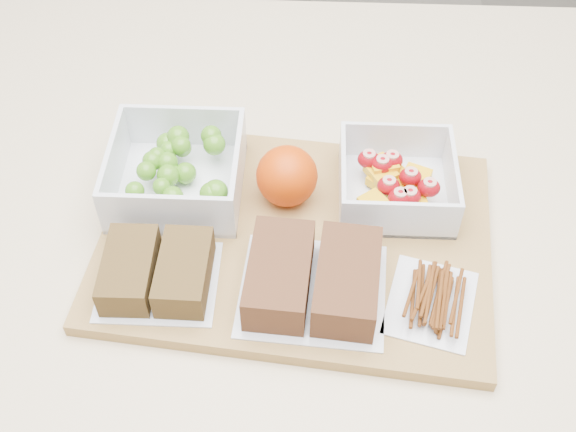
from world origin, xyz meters
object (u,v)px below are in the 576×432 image
(cutting_board, at_px, (295,239))
(fruit_container, at_px, (396,183))
(pretzel_bag, at_px, (432,297))
(sandwich_bag_left, at_px, (157,271))
(orange, at_px, (287,176))
(sandwich_bag_center, at_px, (313,278))
(grape_container, at_px, (179,170))

(cutting_board, distance_m, fruit_container, 0.13)
(pretzel_bag, bearing_deg, sandwich_bag_left, 177.02)
(orange, bearing_deg, sandwich_bag_left, -135.42)
(fruit_container, distance_m, sandwich_bag_center, 0.16)
(sandwich_bag_left, xyz_separation_m, pretzel_bag, (0.28, -0.01, -0.01))
(grape_container, distance_m, sandwich_bag_left, 0.14)
(orange, bearing_deg, grape_container, 174.54)
(sandwich_bag_left, distance_m, pretzel_bag, 0.28)
(cutting_board, xyz_separation_m, sandwich_bag_left, (-0.14, -0.07, 0.03))
(grape_container, height_order, fruit_container, grape_container)
(fruit_container, relative_size, sandwich_bag_center, 0.81)
(orange, distance_m, sandwich_bag_left, 0.18)
(fruit_container, xyz_separation_m, pretzel_bag, (0.03, -0.15, -0.01))
(orange, xyz_separation_m, pretzel_bag, (0.15, -0.14, -0.02))
(orange, bearing_deg, fruit_container, 3.57)
(orange, xyz_separation_m, sandwich_bag_center, (0.03, -0.13, -0.01))
(grape_container, relative_size, fruit_container, 1.15)
(sandwich_bag_center, bearing_deg, fruit_container, 56.64)
(cutting_board, xyz_separation_m, sandwich_bag_center, (0.02, -0.07, 0.03))
(sandwich_bag_left, bearing_deg, orange, 44.58)
(sandwich_bag_left, height_order, pretzel_bag, sandwich_bag_left)
(sandwich_bag_left, bearing_deg, pretzel_bag, -2.98)
(cutting_board, bearing_deg, orange, 107.99)
(fruit_container, height_order, orange, orange)
(pretzel_bag, bearing_deg, sandwich_bag_center, 175.30)
(grape_container, relative_size, sandwich_bag_left, 1.20)
(sandwich_bag_left, bearing_deg, cutting_board, 26.67)
(grape_container, xyz_separation_m, pretzel_bag, (0.27, -0.15, -0.01))
(sandwich_bag_left, xyz_separation_m, sandwich_bag_center, (0.16, -0.00, 0.00))
(cutting_board, bearing_deg, pretzel_bag, -25.09)
(cutting_board, bearing_deg, fruit_container, 35.56)
(grape_container, relative_size, pretzel_bag, 1.22)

